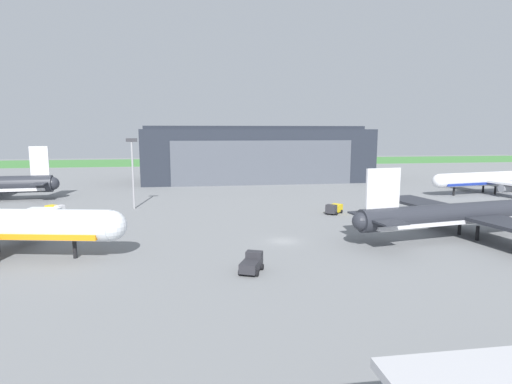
{
  "coord_description": "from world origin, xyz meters",
  "views": [
    {
      "loc": [
        -13.98,
        -63.5,
        17.55
      ],
      "look_at": [
        -1.1,
        22.03,
        4.85
      ],
      "focal_mm": 29.1,
      "sensor_mm": 36.0,
      "label": 1
    }
  ],
  "objects_px": {
    "fuel_bowser": "(334,208)",
    "apron_light_mast": "(133,167)",
    "maintenance_hangar": "(257,155)",
    "airliner_near_left": "(477,213)",
    "stair_truck": "(55,210)",
    "ops_van": "(252,263)",
    "airliner_far_left": "(486,179)"
  },
  "relations": [
    {
      "from": "stair_truck",
      "to": "apron_light_mast",
      "type": "distance_m",
      "value": 18.33
    },
    {
      "from": "stair_truck",
      "to": "fuel_bowser",
      "type": "bearing_deg",
      "value": -6.51
    },
    {
      "from": "stair_truck",
      "to": "apron_light_mast",
      "type": "height_order",
      "value": "apron_light_mast"
    },
    {
      "from": "airliner_near_left",
      "to": "airliner_far_left",
      "type": "distance_m",
      "value": 56.18
    },
    {
      "from": "fuel_bowser",
      "to": "apron_light_mast",
      "type": "bearing_deg",
      "value": 163.84
    },
    {
      "from": "fuel_bowser",
      "to": "apron_light_mast",
      "type": "relative_size",
      "value": 0.3
    },
    {
      "from": "ops_van",
      "to": "fuel_bowser",
      "type": "distance_m",
      "value": 41.02
    },
    {
      "from": "airliner_far_left",
      "to": "fuel_bowser",
      "type": "distance_m",
      "value": 56.35
    },
    {
      "from": "apron_light_mast",
      "to": "fuel_bowser",
      "type": "bearing_deg",
      "value": -16.16
    },
    {
      "from": "airliner_near_left",
      "to": "maintenance_hangar",
      "type": "bearing_deg",
      "value": 105.51
    },
    {
      "from": "maintenance_hangar",
      "to": "airliner_far_left",
      "type": "xyz_separation_m",
      "value": [
        59.13,
        -42.63,
        -5.15
      ]
    },
    {
      "from": "airliner_far_left",
      "to": "ops_van",
      "type": "height_order",
      "value": "airliner_far_left"
    },
    {
      "from": "airliner_far_left",
      "to": "airliner_near_left",
      "type": "bearing_deg",
      "value": -128.72
    },
    {
      "from": "fuel_bowser",
      "to": "stair_truck",
      "type": "xyz_separation_m",
      "value": [
        -58.5,
        6.67,
        0.11
      ]
    },
    {
      "from": "airliner_near_left",
      "to": "stair_truck",
      "type": "bearing_deg",
      "value": 158.88
    },
    {
      "from": "airliner_far_left",
      "to": "stair_truck",
      "type": "relative_size",
      "value": 8.29
    },
    {
      "from": "maintenance_hangar",
      "to": "airliner_near_left",
      "type": "height_order",
      "value": "maintenance_hangar"
    },
    {
      "from": "airliner_far_left",
      "to": "apron_light_mast",
      "type": "bearing_deg",
      "value": -174.71
    },
    {
      "from": "stair_truck",
      "to": "apron_light_mast",
      "type": "xyz_separation_m",
      "value": [
        15.25,
        5.86,
        8.32
      ]
    },
    {
      "from": "maintenance_hangar",
      "to": "airliner_near_left",
      "type": "relative_size",
      "value": 1.67
    },
    {
      "from": "ops_van",
      "to": "fuel_bowser",
      "type": "bearing_deg",
      "value": 56.51
    },
    {
      "from": "airliner_far_left",
      "to": "fuel_bowser",
      "type": "xyz_separation_m",
      "value": [
        -52.06,
        -21.36,
        -2.96
      ]
    },
    {
      "from": "airliner_far_left",
      "to": "maintenance_hangar",
      "type": "bearing_deg",
      "value": 144.21
    },
    {
      "from": "ops_van",
      "to": "airliner_near_left",
      "type": "bearing_deg",
      "value": 16.53
    },
    {
      "from": "fuel_bowser",
      "to": "apron_light_mast",
      "type": "distance_m",
      "value": 45.81
    },
    {
      "from": "fuel_bowser",
      "to": "stair_truck",
      "type": "height_order",
      "value": "stair_truck"
    },
    {
      "from": "airliner_near_left",
      "to": "apron_light_mast",
      "type": "bearing_deg",
      "value": 149.82
    },
    {
      "from": "ops_van",
      "to": "apron_light_mast",
      "type": "xyz_separation_m",
      "value": [
        -20.62,
        46.74,
        8.48
      ]
    },
    {
      "from": "maintenance_hangar",
      "to": "ops_van",
      "type": "relative_size",
      "value": 16.8
    },
    {
      "from": "maintenance_hangar",
      "to": "airliner_far_left",
      "type": "distance_m",
      "value": 73.08
    },
    {
      "from": "airliner_near_left",
      "to": "fuel_bowser",
      "type": "height_order",
      "value": "airliner_near_left"
    },
    {
      "from": "stair_truck",
      "to": "apron_light_mast",
      "type": "bearing_deg",
      "value": 21.01
    }
  ]
}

